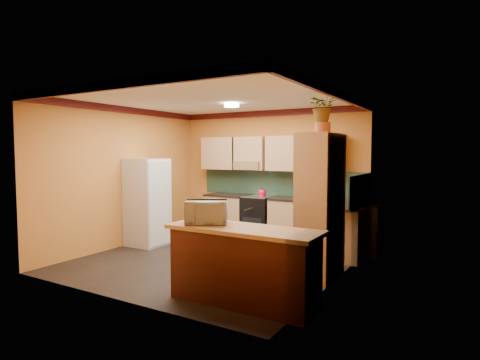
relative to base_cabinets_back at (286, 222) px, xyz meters
name	(u,v)px	position (x,y,z in m)	size (l,w,h in m)	color
room_shell	(223,137)	(-0.52, -1.52, 1.65)	(4.24, 4.24, 2.72)	black
base_cabinets_back	(286,222)	(0.00, 0.00, 0.00)	(3.65, 0.60, 0.88)	tan
countertop_back	(286,199)	(0.00, 0.00, 0.46)	(3.65, 0.62, 0.04)	black
stove	(259,218)	(-0.62, 0.00, 0.02)	(0.58, 0.58, 0.91)	black
kettle	(262,193)	(-0.52, -0.05, 0.56)	(0.17, 0.17, 0.18)	#AE0B25
sink	(324,199)	(0.78, 0.00, 0.50)	(0.48, 0.40, 0.03)	silver
base_cabinets_right	(338,234)	(1.26, -0.65, 0.00)	(0.60, 0.80, 0.88)	tan
countertop_right	(339,207)	(1.26, -0.65, 0.46)	(0.62, 0.80, 0.04)	black
fridge	(147,202)	(-2.29, -1.53, 0.41)	(0.68, 0.66, 1.70)	silver
pantry	(321,206)	(1.31, -1.73, 0.61)	(0.48, 0.90, 2.10)	tan
fern_pot	(323,128)	(1.31, -1.68, 1.74)	(0.22, 0.22, 0.16)	#B0512A
fern	(323,107)	(1.31, -1.68, 2.04)	(0.40, 0.35, 0.45)	tan
breakfast_bar	(243,268)	(0.87, -3.21, 0.00)	(1.80, 0.55, 0.88)	#4A1911
bar_top	(243,229)	(0.87, -3.21, 0.47)	(1.90, 0.65, 0.05)	tan
microwave	(206,212)	(0.33, -3.21, 0.63)	(0.52, 0.35, 0.29)	silver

